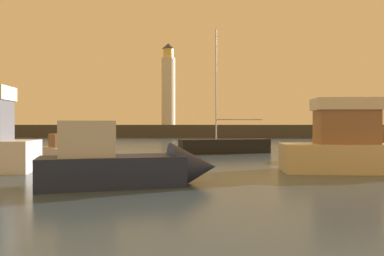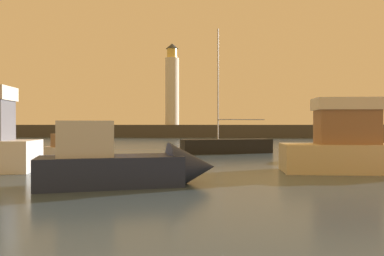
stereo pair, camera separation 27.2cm
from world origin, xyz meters
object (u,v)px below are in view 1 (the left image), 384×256
(motorboat_2, at_px, (68,152))
(motorboat_3, at_px, (134,164))
(sailboat_moored, at_px, (225,146))
(lighthouse, at_px, (168,86))
(motorboat_0, at_px, (376,149))

(motorboat_2, height_order, motorboat_3, motorboat_3)
(motorboat_3, height_order, sailboat_moored, sailboat_moored)
(lighthouse, relative_size, motorboat_0, 1.73)
(motorboat_3, relative_size, sailboat_moored, 0.70)
(motorboat_2, xyz_separation_m, motorboat_3, (7.11, -10.99, 0.30))
(motorboat_0, height_order, motorboat_3, motorboat_0)
(motorboat_3, bearing_deg, motorboat_2, 122.90)
(sailboat_moored, bearing_deg, lighthouse, 103.81)
(lighthouse, xyz_separation_m, motorboat_0, (17.69, -53.86, -8.69))
(lighthouse, bearing_deg, sailboat_moored, -76.19)
(lighthouse, relative_size, motorboat_2, 2.64)
(lighthouse, height_order, sailboat_moored, lighthouse)
(lighthouse, bearing_deg, motorboat_0, -71.82)
(sailboat_moored, bearing_deg, motorboat_0, -58.95)
(sailboat_moored, bearing_deg, motorboat_2, -149.16)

